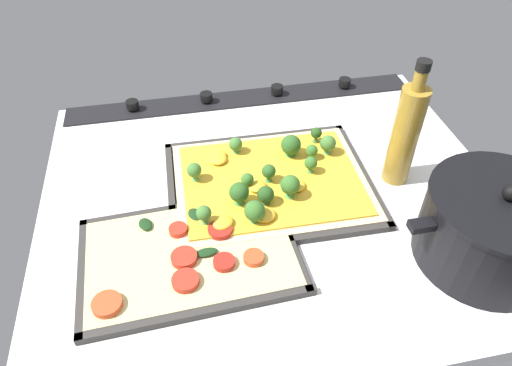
{
  "coord_description": "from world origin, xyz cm",
  "views": [
    {
      "loc": [
        15.11,
        59.64,
        58.66
      ],
      "look_at": [
        3.42,
        0.93,
        4.15
      ],
      "focal_mm": 32.67,
      "sensor_mm": 36.0,
      "label": 1
    }
  ],
  "objects_px": {
    "baking_tray_front": "(269,185)",
    "veggie_pizza_back": "(190,255)",
    "broccoli_pizza": "(269,180)",
    "cooking_pot": "(493,228)",
    "baking_tray_back": "(191,256)",
    "oil_bottle": "(404,132)"
  },
  "relations": [
    {
      "from": "broccoli_pizza",
      "to": "cooking_pot",
      "type": "relative_size",
      "value": 1.23
    },
    {
      "from": "baking_tray_front",
      "to": "cooking_pot",
      "type": "relative_size",
      "value": 1.31
    },
    {
      "from": "broccoli_pizza",
      "to": "veggie_pizza_back",
      "type": "xyz_separation_m",
      "value": [
        0.16,
        0.14,
        -0.01
      ]
    },
    {
      "from": "broccoli_pizza",
      "to": "baking_tray_back",
      "type": "relative_size",
      "value": 1.0
    },
    {
      "from": "baking_tray_front",
      "to": "oil_bottle",
      "type": "height_order",
      "value": "oil_bottle"
    },
    {
      "from": "veggie_pizza_back",
      "to": "cooking_pot",
      "type": "relative_size",
      "value": 1.15
    },
    {
      "from": "veggie_pizza_back",
      "to": "oil_bottle",
      "type": "distance_m",
      "value": 0.43
    },
    {
      "from": "baking_tray_front",
      "to": "veggie_pizza_back",
      "type": "bearing_deg",
      "value": 41.76
    },
    {
      "from": "baking_tray_front",
      "to": "oil_bottle",
      "type": "distance_m",
      "value": 0.26
    },
    {
      "from": "broccoli_pizza",
      "to": "veggie_pizza_back",
      "type": "height_order",
      "value": "broccoli_pizza"
    },
    {
      "from": "cooking_pot",
      "to": "oil_bottle",
      "type": "distance_m",
      "value": 0.22
    },
    {
      "from": "veggie_pizza_back",
      "to": "cooking_pot",
      "type": "xyz_separation_m",
      "value": [
        -0.45,
        0.08,
        0.05
      ]
    },
    {
      "from": "baking_tray_front",
      "to": "oil_bottle",
      "type": "bearing_deg",
      "value": 175.91
    },
    {
      "from": "broccoli_pizza",
      "to": "baking_tray_back",
      "type": "bearing_deg",
      "value": 41.19
    },
    {
      "from": "oil_bottle",
      "to": "broccoli_pizza",
      "type": "bearing_deg",
      "value": -3.41
    },
    {
      "from": "baking_tray_front",
      "to": "broccoli_pizza",
      "type": "xyz_separation_m",
      "value": [
        0.0,
        0.0,
        0.02
      ]
    },
    {
      "from": "baking_tray_front",
      "to": "veggie_pizza_back",
      "type": "relative_size",
      "value": 1.15
    },
    {
      "from": "baking_tray_back",
      "to": "cooking_pot",
      "type": "height_order",
      "value": "cooking_pot"
    },
    {
      "from": "baking_tray_front",
      "to": "veggie_pizza_back",
      "type": "xyz_separation_m",
      "value": [
        0.16,
        0.14,
        0.01
      ]
    },
    {
      "from": "baking_tray_front",
      "to": "baking_tray_back",
      "type": "xyz_separation_m",
      "value": [
        0.16,
        0.14,
        0.0
      ]
    },
    {
      "from": "broccoli_pizza",
      "to": "baking_tray_back",
      "type": "xyz_separation_m",
      "value": [
        0.16,
        0.14,
        -0.02
      ]
    },
    {
      "from": "veggie_pizza_back",
      "to": "oil_bottle",
      "type": "xyz_separation_m",
      "value": [
        -0.4,
        -0.12,
        0.09
      ]
    }
  ]
}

